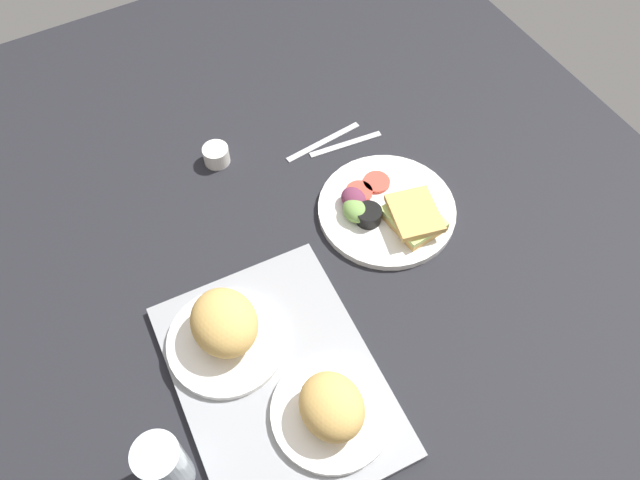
{
  "coord_description": "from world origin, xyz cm",
  "views": [
    {
      "loc": [
        -55.56,
        34.93,
        104.27
      ],
      "look_at": [
        2.0,
        3.0,
        4.0
      ],
      "focal_mm": 35.08,
      "sensor_mm": 36.0,
      "label": 1
    }
  ],
  "objects_px": {
    "espresso_cup": "(216,155)",
    "knife": "(323,142)",
    "serving_tray": "(278,379)",
    "drinking_glass": "(164,466)",
    "fork": "(346,144)",
    "plate_with_salad": "(387,210)",
    "bread_plate_near": "(332,409)",
    "bread_plate_far": "(225,329)"
  },
  "relations": [
    {
      "from": "bread_plate_near",
      "to": "bread_plate_far",
      "type": "height_order",
      "value": "bread_plate_far"
    },
    {
      "from": "fork",
      "to": "espresso_cup",
      "type": "bearing_deg",
      "value": -13.08
    },
    {
      "from": "serving_tray",
      "to": "fork",
      "type": "height_order",
      "value": "serving_tray"
    },
    {
      "from": "serving_tray",
      "to": "knife",
      "type": "height_order",
      "value": "serving_tray"
    },
    {
      "from": "drinking_glass",
      "to": "knife",
      "type": "distance_m",
      "value": 0.76
    },
    {
      "from": "fork",
      "to": "knife",
      "type": "relative_size",
      "value": 0.89
    },
    {
      "from": "serving_tray",
      "to": "knife",
      "type": "bearing_deg",
      "value": -37.29
    },
    {
      "from": "knife",
      "to": "fork",
      "type": "bearing_deg",
      "value": 137.49
    },
    {
      "from": "bread_plate_near",
      "to": "plate_with_salad",
      "type": "relative_size",
      "value": 0.72
    },
    {
      "from": "drinking_glass",
      "to": "plate_with_salad",
      "type": "bearing_deg",
      "value": -64.9
    },
    {
      "from": "bread_plate_far",
      "to": "knife",
      "type": "height_order",
      "value": "bread_plate_far"
    },
    {
      "from": "bread_plate_near",
      "to": "fork",
      "type": "xyz_separation_m",
      "value": [
        0.52,
        -0.33,
        -0.05
      ]
    },
    {
      "from": "espresso_cup",
      "to": "knife",
      "type": "relative_size",
      "value": 0.29
    },
    {
      "from": "drinking_glass",
      "to": "fork",
      "type": "relative_size",
      "value": 0.8
    },
    {
      "from": "espresso_cup",
      "to": "fork",
      "type": "xyz_separation_m",
      "value": [
        -0.09,
        -0.27,
        -0.02
      ]
    },
    {
      "from": "plate_with_salad",
      "to": "knife",
      "type": "relative_size",
      "value": 1.48
    },
    {
      "from": "knife",
      "to": "plate_with_salad",
      "type": "bearing_deg",
      "value": 88.2
    },
    {
      "from": "serving_tray",
      "to": "fork",
      "type": "relative_size",
      "value": 2.65
    },
    {
      "from": "serving_tray",
      "to": "knife",
      "type": "xyz_separation_m",
      "value": [
        0.44,
        -0.34,
        -0.01
      ]
    },
    {
      "from": "serving_tray",
      "to": "bread_plate_far",
      "type": "distance_m",
      "value": 0.13
    },
    {
      "from": "serving_tray",
      "to": "drinking_glass",
      "type": "bearing_deg",
      "value": 105.49
    },
    {
      "from": "espresso_cup",
      "to": "fork",
      "type": "distance_m",
      "value": 0.29
    },
    {
      "from": "bread_plate_far",
      "to": "fork",
      "type": "relative_size",
      "value": 1.23
    },
    {
      "from": "drinking_glass",
      "to": "bread_plate_far",
      "type": "bearing_deg",
      "value": -46.17
    },
    {
      "from": "serving_tray",
      "to": "espresso_cup",
      "type": "relative_size",
      "value": 8.04
    },
    {
      "from": "serving_tray",
      "to": "fork",
      "type": "xyz_separation_m",
      "value": [
        0.41,
        -0.38,
        -0.01
      ]
    },
    {
      "from": "espresso_cup",
      "to": "knife",
      "type": "height_order",
      "value": "espresso_cup"
    },
    {
      "from": "bread_plate_far",
      "to": "knife",
      "type": "xyz_separation_m",
      "value": [
        0.34,
        -0.38,
        -0.06
      ]
    },
    {
      "from": "fork",
      "to": "knife",
      "type": "height_order",
      "value": "same"
    },
    {
      "from": "bread_plate_far",
      "to": "drinking_glass",
      "type": "distance_m",
      "value": 0.24
    },
    {
      "from": "knife",
      "to": "bread_plate_far",
      "type": "bearing_deg",
      "value": 35.74
    },
    {
      "from": "plate_with_salad",
      "to": "drinking_glass",
      "type": "xyz_separation_m",
      "value": [
        -0.27,
        0.57,
        0.05
      ]
    },
    {
      "from": "bread_plate_far",
      "to": "fork",
      "type": "xyz_separation_m",
      "value": [
        0.31,
        -0.42,
        -0.06
      ]
    },
    {
      "from": "espresso_cup",
      "to": "knife",
      "type": "bearing_deg",
      "value": -105.74
    },
    {
      "from": "plate_with_salad",
      "to": "fork",
      "type": "xyz_separation_m",
      "value": [
        0.21,
        -0.02,
        -0.01
      ]
    },
    {
      "from": "fork",
      "to": "knife",
      "type": "xyz_separation_m",
      "value": [
        0.03,
        0.04,
        0.0
      ]
    },
    {
      "from": "bread_plate_near",
      "to": "fork",
      "type": "height_order",
      "value": "bread_plate_near"
    },
    {
      "from": "drinking_glass",
      "to": "espresso_cup",
      "type": "relative_size",
      "value": 2.42
    },
    {
      "from": "bread_plate_near",
      "to": "fork",
      "type": "bearing_deg",
      "value": -32.57
    },
    {
      "from": "plate_with_salad",
      "to": "drinking_glass",
      "type": "relative_size",
      "value": 2.08
    },
    {
      "from": "serving_tray",
      "to": "plate_with_salad",
      "type": "distance_m",
      "value": 0.41
    },
    {
      "from": "bread_plate_far",
      "to": "serving_tray",
      "type": "bearing_deg",
      "value": -157.06
    }
  ]
}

